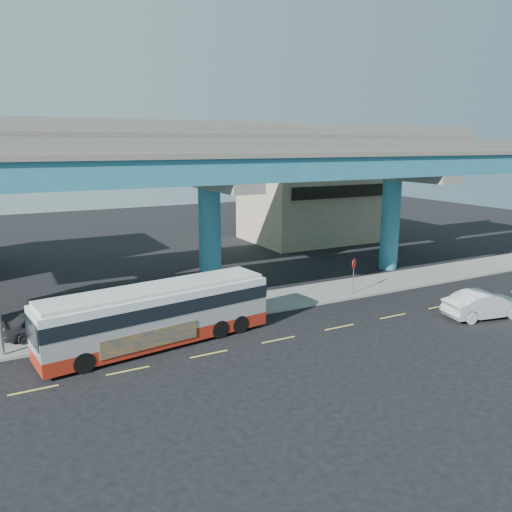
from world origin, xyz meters
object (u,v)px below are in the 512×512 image
transit_bus (158,313)px  sedan (484,304)px  stop_sign (354,268)px  parked_car (45,322)px

transit_bus → sedan: size_ratio=2.36×
stop_sign → transit_bus: bearing=178.5°
transit_bus → parked_car: transit_bus is taller
transit_bus → parked_car: 6.33m
sedan → stop_sign: 8.35m
sedan → parked_car: bearing=80.4°
parked_car → stop_sign: stop_sign is taller
parked_car → stop_sign: bearing=-97.9°
parked_car → transit_bus: bearing=-128.5°
transit_bus → stop_sign: bearing=0.3°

